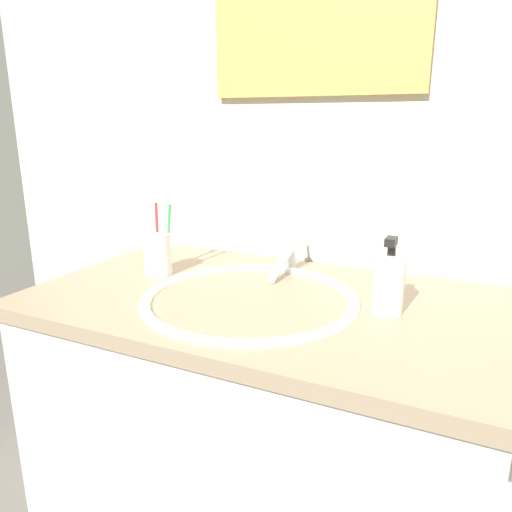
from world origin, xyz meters
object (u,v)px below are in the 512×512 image
(toothbrush_red, at_px, (157,227))
(soap_dispenser, at_px, (389,283))
(faucet, at_px, (287,257))
(toothbrush_green, at_px, (169,229))
(toothbrush_cup, at_px, (158,254))

(toothbrush_red, bearing_deg, soap_dispenser, -2.36)
(faucet, xyz_separation_m, toothbrush_red, (-0.30, -0.14, 0.08))
(soap_dispenser, bearing_deg, toothbrush_green, 176.87)
(toothbrush_red, bearing_deg, toothbrush_cup, -57.98)
(toothbrush_cup, xyz_separation_m, toothbrush_red, (-0.01, 0.02, 0.06))
(toothbrush_green, distance_m, toothbrush_red, 0.03)
(toothbrush_red, bearing_deg, faucet, 24.65)
(faucet, distance_m, soap_dispenser, 0.32)
(faucet, bearing_deg, toothbrush_red, -155.35)
(faucet, relative_size, soap_dispenser, 1.08)
(faucet, height_order, toothbrush_cup, toothbrush_cup)
(toothbrush_cup, distance_m, soap_dispenser, 0.57)
(faucet, distance_m, toothbrush_red, 0.33)
(toothbrush_cup, bearing_deg, toothbrush_green, 45.60)
(toothbrush_green, bearing_deg, toothbrush_red, -169.03)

